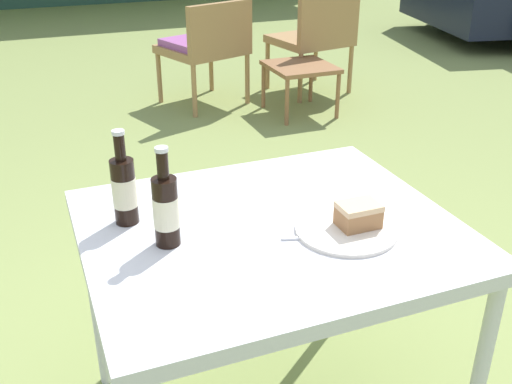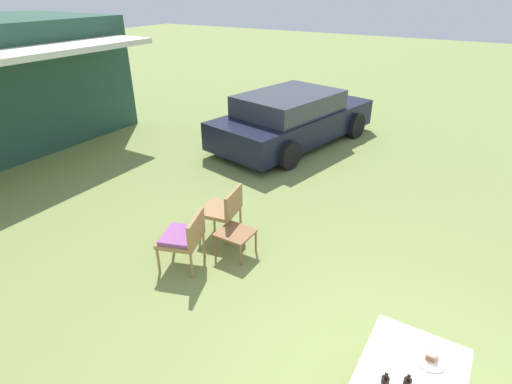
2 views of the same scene
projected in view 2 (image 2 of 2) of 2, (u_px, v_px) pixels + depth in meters
name	position (u px, v px, depth m)	size (l,w,h in m)	color
parked_car	(293.00, 118.00, 9.59)	(4.60, 2.69, 1.25)	black
wicker_chair_cushioned	(184.00, 236.00, 5.36)	(0.70, 0.68, 0.79)	#9E7547
wicker_chair_plain	(224.00, 208.00, 6.03)	(0.64, 0.62, 0.79)	#9E7547
garden_side_table	(235.00, 234.00, 5.66)	(0.45, 0.49, 0.36)	brown
patio_table	(412.00, 375.00, 3.27)	(0.94, 0.81, 0.69)	silver
cake_on_plate	(430.00, 358.00, 3.32)	(0.26, 0.26, 0.07)	silver
fork	(428.00, 368.00, 3.25)	(0.17, 0.06, 0.01)	silver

